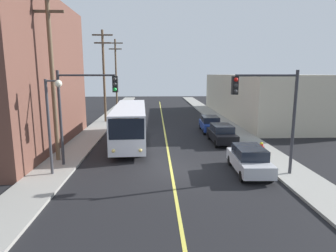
{
  "coord_description": "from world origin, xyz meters",
  "views": [
    {
      "loc": [
        -0.97,
        -16.92,
        5.92
      ],
      "look_at": [
        0.0,
        4.55,
        2.0
      ],
      "focal_mm": 30.5,
      "sensor_mm": 36.0,
      "label": 1
    }
  ],
  "objects_px": {
    "parked_car_blue": "(210,124)",
    "utility_pole_near": "(52,69)",
    "parked_car_silver": "(249,159)",
    "fire_hydrant": "(261,147)",
    "street_lamp_left": "(52,113)",
    "city_bus": "(130,122)",
    "traffic_signal_left_corner": "(84,100)",
    "utility_pole_mid": "(104,72)",
    "traffic_signal_right_corner": "(269,103)",
    "parked_car_black": "(222,134)",
    "utility_pole_far": "(116,72)"
  },
  "relations": [
    {
      "from": "city_bus",
      "to": "fire_hydrant",
      "type": "height_order",
      "value": "city_bus"
    },
    {
      "from": "traffic_signal_left_corner",
      "to": "street_lamp_left",
      "type": "height_order",
      "value": "traffic_signal_left_corner"
    },
    {
      "from": "utility_pole_near",
      "to": "utility_pole_far",
      "type": "height_order",
      "value": "utility_pole_far"
    },
    {
      "from": "parked_car_silver",
      "to": "utility_pole_near",
      "type": "xyz_separation_m",
      "value": [
        -12.31,
        2.78,
        5.39
      ]
    },
    {
      "from": "utility_pole_near",
      "to": "utility_pole_mid",
      "type": "bearing_deg",
      "value": 88.06
    },
    {
      "from": "traffic_signal_left_corner",
      "to": "fire_hydrant",
      "type": "relative_size",
      "value": 7.14
    },
    {
      "from": "parked_car_black",
      "to": "parked_car_blue",
      "type": "bearing_deg",
      "value": 90.67
    },
    {
      "from": "city_bus",
      "to": "street_lamp_left",
      "type": "relative_size",
      "value": 2.23
    },
    {
      "from": "parked_car_silver",
      "to": "utility_pole_mid",
      "type": "relative_size",
      "value": 0.41
    },
    {
      "from": "utility_pole_far",
      "to": "traffic_signal_right_corner",
      "type": "bearing_deg",
      "value": -67.79
    },
    {
      "from": "parked_car_blue",
      "to": "utility_pole_far",
      "type": "height_order",
      "value": "utility_pole_far"
    },
    {
      "from": "parked_car_black",
      "to": "parked_car_blue",
      "type": "xyz_separation_m",
      "value": [
        -0.06,
        5.0,
        0.0
      ]
    },
    {
      "from": "fire_hydrant",
      "to": "parked_car_silver",
      "type": "bearing_deg",
      "value": -119.93
    },
    {
      "from": "city_bus",
      "to": "traffic_signal_left_corner",
      "type": "relative_size",
      "value": 2.04
    },
    {
      "from": "utility_pole_near",
      "to": "traffic_signal_right_corner",
      "type": "bearing_deg",
      "value": -14.54
    },
    {
      "from": "parked_car_blue",
      "to": "fire_hydrant",
      "type": "height_order",
      "value": "parked_car_blue"
    },
    {
      "from": "parked_car_silver",
      "to": "traffic_signal_left_corner",
      "type": "bearing_deg",
      "value": 170.37
    },
    {
      "from": "parked_car_silver",
      "to": "traffic_signal_right_corner",
      "type": "relative_size",
      "value": 0.74
    },
    {
      "from": "city_bus",
      "to": "traffic_signal_left_corner",
      "type": "height_order",
      "value": "traffic_signal_left_corner"
    },
    {
      "from": "city_bus",
      "to": "fire_hydrant",
      "type": "bearing_deg",
      "value": -23.66
    },
    {
      "from": "traffic_signal_left_corner",
      "to": "parked_car_blue",
      "type": "bearing_deg",
      "value": 47.08
    },
    {
      "from": "parked_car_black",
      "to": "utility_pole_far",
      "type": "height_order",
      "value": "utility_pole_far"
    },
    {
      "from": "city_bus",
      "to": "utility_pole_mid",
      "type": "height_order",
      "value": "utility_pole_mid"
    },
    {
      "from": "city_bus",
      "to": "fire_hydrant",
      "type": "relative_size",
      "value": 14.57
    },
    {
      "from": "city_bus",
      "to": "street_lamp_left",
      "type": "height_order",
      "value": "street_lamp_left"
    },
    {
      "from": "traffic_signal_left_corner",
      "to": "street_lamp_left",
      "type": "bearing_deg",
      "value": -128.91
    },
    {
      "from": "utility_pole_near",
      "to": "parked_car_silver",
      "type": "bearing_deg",
      "value": -12.73
    },
    {
      "from": "fire_hydrant",
      "to": "parked_car_blue",
      "type": "bearing_deg",
      "value": 103.58
    },
    {
      "from": "parked_car_silver",
      "to": "city_bus",
      "type": "bearing_deg",
      "value": 133.83
    },
    {
      "from": "utility_pole_near",
      "to": "utility_pole_mid",
      "type": "relative_size",
      "value": 1.02
    },
    {
      "from": "traffic_signal_left_corner",
      "to": "street_lamp_left",
      "type": "relative_size",
      "value": 1.09
    },
    {
      "from": "parked_car_black",
      "to": "parked_car_blue",
      "type": "height_order",
      "value": "same"
    },
    {
      "from": "parked_car_blue",
      "to": "utility_pole_near",
      "type": "bearing_deg",
      "value": -141.5
    },
    {
      "from": "parked_car_blue",
      "to": "utility_pole_mid",
      "type": "distance_m",
      "value": 14.31
    },
    {
      "from": "parked_car_silver",
      "to": "fire_hydrant",
      "type": "xyz_separation_m",
      "value": [
        2.17,
        3.77,
        -0.26
      ]
    },
    {
      "from": "traffic_signal_right_corner",
      "to": "parked_car_blue",
      "type": "bearing_deg",
      "value": 93.01
    },
    {
      "from": "utility_pole_mid",
      "to": "traffic_signal_left_corner",
      "type": "xyz_separation_m",
      "value": [
        1.68,
        -17.03,
        -1.8
      ]
    },
    {
      "from": "traffic_signal_left_corner",
      "to": "traffic_signal_right_corner",
      "type": "relative_size",
      "value": 1.0
    },
    {
      "from": "parked_car_blue",
      "to": "street_lamp_left",
      "type": "height_order",
      "value": "street_lamp_left"
    },
    {
      "from": "utility_pole_far",
      "to": "utility_pole_mid",
      "type": "bearing_deg",
      "value": -89.65
    },
    {
      "from": "fire_hydrant",
      "to": "street_lamp_left",
      "type": "bearing_deg",
      "value": -164.43
    },
    {
      "from": "utility_pole_mid",
      "to": "traffic_signal_left_corner",
      "type": "relative_size",
      "value": 1.81
    },
    {
      "from": "parked_car_silver",
      "to": "utility_pole_far",
      "type": "bearing_deg",
      "value": 111.42
    },
    {
      "from": "street_lamp_left",
      "to": "fire_hydrant",
      "type": "height_order",
      "value": "street_lamp_left"
    },
    {
      "from": "city_bus",
      "to": "parked_car_silver",
      "type": "xyz_separation_m",
      "value": [
        7.82,
        -8.14,
        -0.98
      ]
    },
    {
      "from": "city_bus",
      "to": "street_lamp_left",
      "type": "xyz_separation_m",
      "value": [
        -3.69,
        -8.19,
        1.92
      ]
    },
    {
      "from": "parked_car_silver",
      "to": "traffic_signal_left_corner",
      "type": "distance_m",
      "value": 10.81
    },
    {
      "from": "utility_pole_near",
      "to": "traffic_signal_left_corner",
      "type": "height_order",
      "value": "utility_pole_near"
    },
    {
      "from": "traffic_signal_left_corner",
      "to": "traffic_signal_right_corner",
      "type": "bearing_deg",
      "value": -12.07
    },
    {
      "from": "utility_pole_near",
      "to": "traffic_signal_right_corner",
      "type": "height_order",
      "value": "utility_pole_near"
    }
  ]
}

